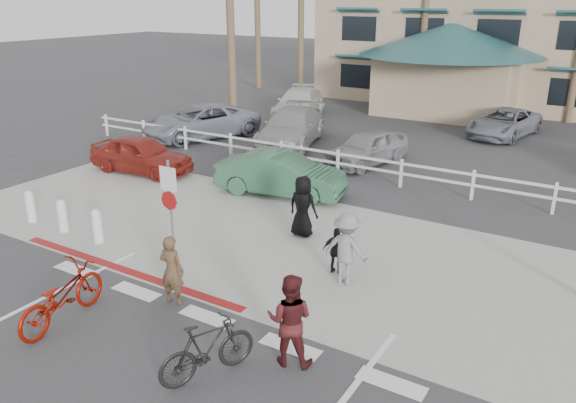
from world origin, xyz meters
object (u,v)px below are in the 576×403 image
Objects in this scene: sign_post at (171,207)px; car_white_sedan at (281,174)px; car_red_compact at (141,154)px; bike_black at (207,349)px; bike_red at (61,296)px.

sign_post is 0.68× the size of car_white_sedan.
sign_post is 7.95m from car_red_compact.
sign_post is at bearing 174.19° from car_white_sedan.
sign_post is 4.75m from bike_black.
bike_black is at bearing -133.77° from car_red_compact.
sign_post is 0.73× the size of car_red_compact.
bike_black is (3.53, -3.04, -0.91)m from sign_post.
bike_black is 0.45× the size of car_red_compact.
sign_post is 1.61× the size of bike_black.
car_red_compact is (-6.09, 8.21, 0.10)m from bike_red.
sign_post is 1.32× the size of bike_red.
car_red_compact is (-5.71, -0.58, -0.02)m from car_white_sedan.
bike_red reaches higher than bike_black.
bike_red is at bearing 26.99° from bike_black.
bike_red is 0.55× the size of car_red_compact.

